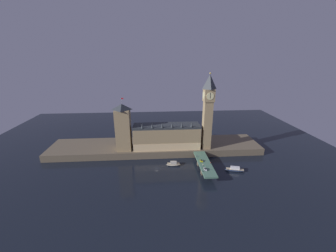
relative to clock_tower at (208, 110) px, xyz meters
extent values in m
plane|color=black|center=(-50.90, -25.63, -46.78)|extent=(400.00, 400.00, 0.00)
cube|color=brown|center=(-50.90, 13.37, -43.29)|extent=(220.00, 42.00, 6.97)
cube|color=#9E845B|center=(-39.77, 4.68, -28.88)|extent=(66.51, 19.62, 21.85)
cube|color=beige|center=(-39.77, -5.25, -35.88)|extent=(66.51, 0.20, 7.87)
cube|color=#2D3338|center=(-39.77, 4.68, -16.76)|extent=(66.51, 18.05, 2.40)
cone|color=#2D3338|center=(-63.53, -3.66, -13.15)|extent=(2.40, 2.40, 4.81)
cone|color=#2D3338|center=(-54.03, -3.66, -13.15)|extent=(2.40, 2.40, 4.81)
cone|color=#2D3338|center=(-44.53, -3.66, -13.15)|extent=(2.40, 2.40, 4.81)
cone|color=#2D3338|center=(-35.02, -3.66, -13.15)|extent=(2.40, 2.40, 4.81)
cone|color=#2D3338|center=(-25.52, -3.66, -13.15)|extent=(2.40, 2.40, 4.81)
cone|color=#2D3338|center=(-16.02, -3.66, -13.15)|extent=(2.40, 2.40, 4.81)
cube|color=#9E845B|center=(0.00, 0.00, -15.63)|extent=(8.27, 8.27, 48.35)
cube|color=#9E845B|center=(0.00, 0.00, 14.45)|extent=(9.75, 9.75, 11.81)
cylinder|color=beige|center=(0.00, -5.00, 14.45)|extent=(6.99, 0.25, 6.99)
cylinder|color=beige|center=(0.00, 5.00, 14.45)|extent=(6.99, 0.25, 6.99)
cylinder|color=beige|center=(5.00, 0.00, 14.45)|extent=(0.25, 6.99, 6.99)
cylinder|color=beige|center=(-5.00, 0.00, 14.45)|extent=(0.25, 6.99, 6.99)
cube|color=black|center=(0.00, -5.19, 14.97)|extent=(0.36, 0.10, 5.24)
pyramid|color=#2D3338|center=(0.00, 0.00, 27.07)|extent=(9.75, 9.75, 13.42)
sphere|color=gold|center=(0.00, 0.00, 34.58)|extent=(1.60, 1.60, 1.60)
cube|color=#9E845B|center=(-82.47, 2.92, -19.26)|extent=(14.10, 14.10, 41.11)
pyramid|color=#2D3338|center=(-82.47, 2.92, 4.06)|extent=(14.39, 14.39, 5.52)
cylinder|color=#99999E|center=(-82.47, 2.92, 9.82)|extent=(0.24, 0.24, 6.00)
cube|color=red|center=(-81.37, 2.92, 11.92)|extent=(2.00, 0.08, 1.20)
cube|color=#4C7560|center=(-8.42, -30.63, -40.70)|extent=(10.85, 46.00, 1.40)
cube|color=brown|center=(-8.42, -38.30, -44.09)|extent=(9.23, 3.20, 5.38)
cube|color=brown|center=(-8.42, -22.97, -44.09)|extent=(9.23, 3.20, 5.38)
cube|color=yellow|center=(-10.81, -28.13, -39.37)|extent=(1.91, 3.83, 0.92)
cube|color=black|center=(-10.81, -28.13, -38.68)|extent=(1.57, 1.72, 0.45)
cylinder|color=black|center=(-11.72, -26.94, -39.68)|extent=(0.22, 0.64, 0.64)
cylinder|color=black|center=(-9.90, -26.94, -39.68)|extent=(0.22, 0.64, 0.64)
cylinder|color=black|center=(-11.72, -29.32, -39.68)|extent=(0.22, 0.64, 0.64)
cylinder|color=black|center=(-9.90, -29.32, -39.68)|extent=(0.22, 0.64, 0.64)
cube|color=silver|center=(-10.81, -42.73, -39.35)|extent=(1.78, 4.54, 0.95)
cube|color=black|center=(-10.81, -42.73, -38.65)|extent=(1.46, 2.04, 0.45)
cylinder|color=black|center=(-11.65, -41.32, -39.68)|extent=(0.22, 0.64, 0.64)
cylinder|color=black|center=(-9.96, -41.32, -39.68)|extent=(0.22, 0.64, 0.64)
cylinder|color=black|center=(-11.65, -44.14, -39.68)|extent=(0.22, 0.64, 0.64)
cylinder|color=black|center=(-9.96, -44.14, -39.68)|extent=(0.22, 0.64, 0.64)
cylinder|color=black|center=(-13.19, -45.27, -39.63)|extent=(0.28, 0.28, 0.75)
cylinder|color=navy|center=(-13.19, -45.27, -38.95)|extent=(0.38, 0.38, 0.62)
sphere|color=tan|center=(-13.19, -45.27, -38.54)|extent=(0.20, 0.20, 0.20)
cylinder|color=black|center=(-3.64, -32.63, -39.62)|extent=(0.28, 0.28, 0.76)
cylinder|color=maroon|center=(-3.64, -32.63, -38.93)|extent=(0.38, 0.38, 0.63)
sphere|color=tan|center=(-3.64, -32.63, -38.51)|extent=(0.21, 0.21, 0.21)
cylinder|color=black|center=(-13.19, -18.97, -39.59)|extent=(0.28, 0.28, 0.82)
cylinder|color=#47384C|center=(-13.19, -18.97, -38.83)|extent=(0.38, 0.38, 0.69)
sphere|color=tan|center=(-13.19, -18.97, -38.38)|extent=(0.22, 0.22, 0.22)
cylinder|color=#2D3333|center=(-13.59, -45.35, -39.75)|extent=(0.56, 0.56, 0.50)
cylinder|color=#2D3333|center=(-13.59, -45.35, -36.68)|extent=(0.18, 0.18, 5.65)
sphere|color=#F9E5A3|center=(-13.59, -45.35, -33.30)|extent=(0.60, 0.60, 0.60)
sphere|color=#F9E5A3|center=(-14.04, -45.35, -33.65)|extent=(0.44, 0.44, 0.44)
sphere|color=#F9E5A3|center=(-13.14, -45.35, -33.65)|extent=(0.44, 0.44, 0.44)
ellipsoid|color=#B2A893|center=(-35.19, -21.59, -45.77)|extent=(13.10, 5.36, 2.01)
cube|color=tan|center=(-35.19, -21.59, -44.86)|extent=(11.51, 4.34, 0.24)
cube|color=#B7B2A8|center=(-35.19, -21.59, -43.73)|extent=(5.94, 3.22, 2.01)
ellipsoid|color=#1E2842|center=(17.77, -35.55, -45.66)|extent=(17.44, 8.24, 2.25)
cube|color=tan|center=(17.77, -35.55, -44.63)|extent=(15.26, 6.92, 0.24)
cube|color=silver|center=(17.77, -35.55, -43.39)|extent=(8.02, 4.41, 2.25)
camera|label=1|loc=(-52.23, -189.66, 49.50)|focal=22.00mm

